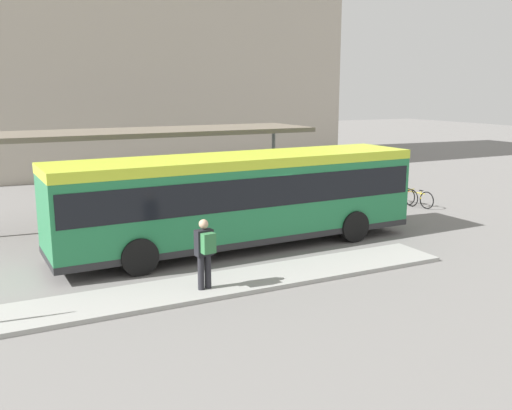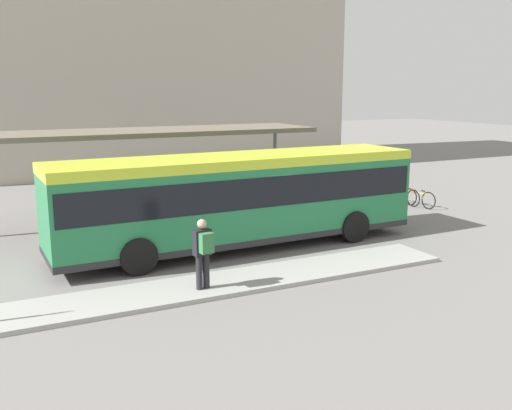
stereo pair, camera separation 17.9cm
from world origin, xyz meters
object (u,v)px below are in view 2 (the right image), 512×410
Objects in this scene: potted_planter_near_shelter at (107,222)px; bicycle_orange at (405,196)px; pedestrian_waiting at (203,250)px; city_bus at (240,194)px; bicycle_yellow at (419,198)px; potted_planter_far_side at (291,205)px.

bicycle_orange is at bearing 1.76° from potted_planter_near_shelter.
potted_planter_near_shelter is at bearing 2.79° from pedestrian_waiting.
city_bus is 6.77× the size of bicycle_yellow.
bicycle_orange is (12.07, 6.58, -0.76)m from pedestrian_waiting.
potted_planter_far_side is at bearing -3.85° from potted_planter_near_shelter.
pedestrian_waiting is 1.32× the size of potted_planter_far_side.
city_bus is 4.40m from pedestrian_waiting.
bicycle_yellow is 6.54m from potted_planter_far_side.
city_bus reaches higher than potted_planter_near_shelter.
pedestrian_waiting is 1.39× the size of potted_planter_near_shelter.
potted_planter_far_side is (-6.53, -0.16, 0.33)m from bicycle_yellow.
bicycle_orange is at bearing 9.53° from bicycle_yellow.
bicycle_yellow is at bearing -1.27° from potted_planter_near_shelter.
city_bus reaches higher than pedestrian_waiting.
pedestrian_waiting is at bearing -135.12° from potted_planter_far_side.
pedestrian_waiting reaches higher than potted_planter_near_shelter.
city_bus is 8.83× the size of potted_planter_far_side.
potted_planter_far_side is (6.84, -0.46, 0.05)m from potted_planter_near_shelter.
potted_planter_far_side is at bearing 33.55° from city_bus.
pedestrian_waiting is 8.11m from potted_planter_far_side.
bicycle_orange is 6.40m from potted_planter_far_side.
potted_planter_far_side reaches higher than potted_planter_near_shelter.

